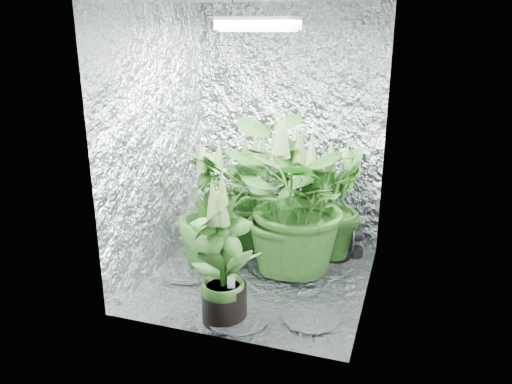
{
  "coord_description": "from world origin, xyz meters",
  "views": [
    {
      "loc": [
        1.05,
        -3.22,
        1.8
      ],
      "look_at": [
        -0.02,
        0.0,
        0.68
      ],
      "focal_mm": 35.0,
      "sensor_mm": 36.0,
      "label": 1
    }
  ],
  "objects_px": {
    "plant_a": "(254,194)",
    "circulation_fan": "(352,241)",
    "grow_lamp": "(259,24)",
    "plant_c": "(336,207)",
    "plant_d": "(211,210)",
    "plant_b": "(297,201)",
    "plant_f": "(223,259)",
    "plant_e": "(292,202)"
  },
  "relations": [
    {
      "from": "plant_a",
      "to": "circulation_fan",
      "type": "relative_size",
      "value": 3.32
    },
    {
      "from": "plant_a",
      "to": "plant_e",
      "type": "distance_m",
      "value": 0.61
    },
    {
      "from": "plant_c",
      "to": "plant_d",
      "type": "height_order",
      "value": "plant_d"
    },
    {
      "from": "plant_a",
      "to": "plant_e",
      "type": "xyz_separation_m",
      "value": [
        0.43,
        -0.41,
        0.11
      ]
    },
    {
      "from": "plant_a",
      "to": "plant_b",
      "type": "distance_m",
      "value": 0.4
    },
    {
      "from": "plant_c",
      "to": "circulation_fan",
      "type": "distance_m",
      "value": 0.33
    },
    {
      "from": "plant_a",
      "to": "plant_b",
      "type": "bearing_deg",
      "value": -11.85
    },
    {
      "from": "grow_lamp",
      "to": "plant_a",
      "type": "xyz_separation_m",
      "value": [
        -0.22,
        0.55,
        -1.35
      ]
    },
    {
      "from": "plant_a",
      "to": "plant_b",
      "type": "xyz_separation_m",
      "value": [
        0.39,
        -0.08,
        0.01
      ]
    },
    {
      "from": "grow_lamp",
      "to": "plant_b",
      "type": "distance_m",
      "value": 1.43
    },
    {
      "from": "grow_lamp",
      "to": "circulation_fan",
      "type": "bearing_deg",
      "value": 44.63
    },
    {
      "from": "grow_lamp",
      "to": "plant_e",
      "type": "relative_size",
      "value": 0.39
    },
    {
      "from": "grow_lamp",
      "to": "circulation_fan",
      "type": "relative_size",
      "value": 1.53
    },
    {
      "from": "plant_a",
      "to": "circulation_fan",
      "type": "height_order",
      "value": "plant_a"
    },
    {
      "from": "plant_e",
      "to": "plant_f",
      "type": "xyz_separation_m",
      "value": [
        -0.24,
        -0.75,
        -0.15
      ]
    },
    {
      "from": "plant_a",
      "to": "circulation_fan",
      "type": "xyz_separation_m",
      "value": [
        0.84,
        0.06,
        -0.34
      ]
    },
    {
      "from": "grow_lamp",
      "to": "plant_d",
      "type": "xyz_separation_m",
      "value": [
        -0.4,
        0.06,
        -1.35
      ]
    },
    {
      "from": "plant_e",
      "to": "plant_c",
      "type": "bearing_deg",
      "value": 58.31
    },
    {
      "from": "plant_c",
      "to": "plant_e",
      "type": "bearing_deg",
      "value": -121.69
    },
    {
      "from": "grow_lamp",
      "to": "plant_e",
      "type": "xyz_separation_m",
      "value": [
        0.21,
        0.13,
        -1.24
      ]
    },
    {
      "from": "grow_lamp",
      "to": "circulation_fan",
      "type": "xyz_separation_m",
      "value": [
        0.62,
        0.61,
        -1.69
      ]
    },
    {
      "from": "plant_c",
      "to": "plant_e",
      "type": "relative_size",
      "value": 0.75
    },
    {
      "from": "plant_b",
      "to": "plant_f",
      "type": "xyz_separation_m",
      "value": [
        -0.2,
        -1.08,
        -0.04
      ]
    },
    {
      "from": "plant_d",
      "to": "plant_e",
      "type": "xyz_separation_m",
      "value": [
        0.62,
        0.07,
        0.11
      ]
    },
    {
      "from": "plant_f",
      "to": "plant_b",
      "type": "bearing_deg",
      "value": 79.36
    },
    {
      "from": "circulation_fan",
      "to": "plant_f",
      "type": "bearing_deg",
      "value": -139.87
    },
    {
      "from": "plant_f",
      "to": "circulation_fan",
      "type": "xyz_separation_m",
      "value": [
        0.65,
        1.23,
        -0.3
      ]
    },
    {
      "from": "plant_a",
      "to": "plant_e",
      "type": "height_order",
      "value": "plant_e"
    },
    {
      "from": "plant_d",
      "to": "plant_f",
      "type": "distance_m",
      "value": 0.77
    },
    {
      "from": "circulation_fan",
      "to": "grow_lamp",
      "type": "bearing_deg",
      "value": -157.43
    },
    {
      "from": "plant_d",
      "to": "circulation_fan",
      "type": "height_order",
      "value": "plant_d"
    },
    {
      "from": "plant_a",
      "to": "circulation_fan",
      "type": "bearing_deg",
      "value": 4.24
    },
    {
      "from": "plant_b",
      "to": "plant_d",
      "type": "xyz_separation_m",
      "value": [
        -0.58,
        -0.4,
        -0.0
      ]
    },
    {
      "from": "plant_c",
      "to": "plant_d",
      "type": "bearing_deg",
      "value": -150.53
    },
    {
      "from": "plant_a",
      "to": "plant_c",
      "type": "bearing_deg",
      "value": 0.97
    },
    {
      "from": "grow_lamp",
      "to": "plant_a",
      "type": "height_order",
      "value": "grow_lamp"
    },
    {
      "from": "plant_a",
      "to": "plant_c",
      "type": "distance_m",
      "value": 0.7
    },
    {
      "from": "plant_c",
      "to": "circulation_fan",
      "type": "height_order",
      "value": "plant_c"
    },
    {
      "from": "grow_lamp",
      "to": "plant_b",
      "type": "height_order",
      "value": "grow_lamp"
    },
    {
      "from": "grow_lamp",
      "to": "plant_c",
      "type": "xyz_separation_m",
      "value": [
        0.48,
        0.56,
        -1.39
      ]
    },
    {
      "from": "grow_lamp",
      "to": "plant_a",
      "type": "relative_size",
      "value": 0.46
    },
    {
      "from": "grow_lamp",
      "to": "plant_f",
      "type": "relative_size",
      "value": 0.51
    }
  ]
}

